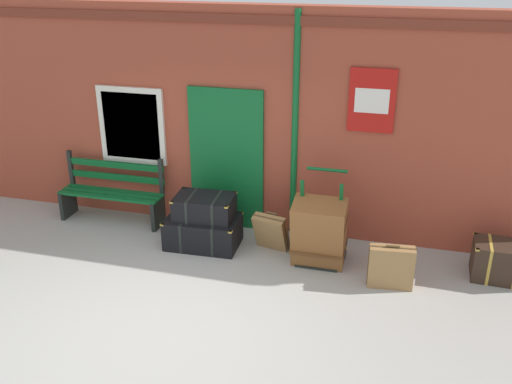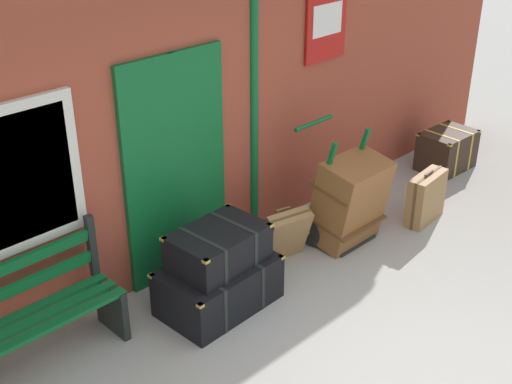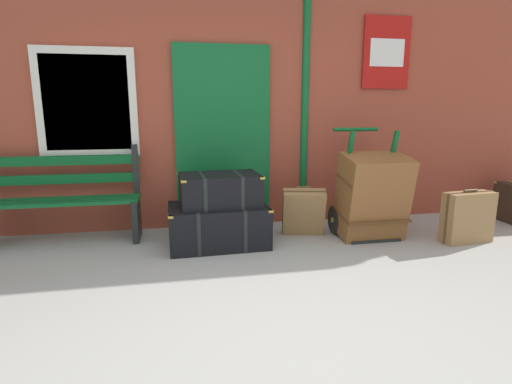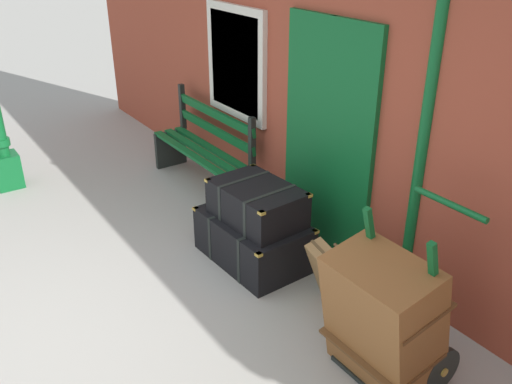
{
  "view_description": "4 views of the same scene",
  "coord_description": "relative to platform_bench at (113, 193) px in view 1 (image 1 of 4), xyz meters",
  "views": [
    {
      "loc": [
        2.33,
        -4.89,
        3.84
      ],
      "look_at": [
        0.52,
        1.89,
        0.83
      ],
      "focal_mm": 39.57,
      "sensor_mm": 36.0,
      "label": 1
    },
    {
      "loc": [
        -3.41,
        -1.96,
        3.62
      ],
      "look_at": [
        0.42,
        1.91,
        0.83
      ],
      "focal_mm": 47.77,
      "sensor_mm": 36.0,
      "label": 2
    },
    {
      "loc": [
        -0.58,
        -2.25,
        1.4
      ],
      "look_at": [
        0.18,
        1.7,
        0.55
      ],
      "focal_mm": 28.1,
      "sensor_mm": 36.0,
      "label": 3
    },
    {
      "loc": [
        3.26,
        -0.64,
        2.75
      ],
      "look_at": [
        -0.27,
        1.81,
        0.63
      ],
      "focal_mm": 38.34,
      "sensor_mm": 36.0,
      "label": 4
    }
  ],
  "objects": [
    {
      "name": "steamer_trunk_base",
      "position": [
        1.61,
        -0.43,
        -0.23
      ],
      "size": [
        1.03,
        0.69,
        0.43
      ],
      "color": "black",
      "rests_on": "ground"
    },
    {
      "name": "large_brown_trunk",
      "position": [
        3.25,
        -0.54,
        0.03
      ],
      "size": [
        0.7,
        0.59,
        0.94
      ],
      "color": "brown",
      "rests_on": "ground"
    },
    {
      "name": "corner_trunk",
      "position": [
        5.53,
        -0.28,
        -0.2
      ],
      "size": [
        0.71,
        0.51,
        0.49
      ],
      "color": "#332319",
      "rests_on": "ground"
    },
    {
      "name": "steamer_trunk_middle",
      "position": [
        1.63,
        -0.4,
        0.14
      ],
      "size": [
        0.84,
        0.59,
        0.33
      ],
      "color": "black",
      "rests_on": "steamer_trunk_base"
    },
    {
      "name": "platform_bench",
      "position": [
        0.0,
        0.0,
        0.0
      ],
      "size": [
        1.6,
        0.43,
        1.01
      ],
      "color": "#0F5B28",
      "rests_on": "ground"
    },
    {
      "name": "suitcase_umber",
      "position": [
        2.56,
        -0.32,
        -0.17
      ],
      "size": [
        0.51,
        0.41,
        0.56
      ],
      "color": "olive",
      "rests_on": "ground"
    },
    {
      "name": "ground_plane",
      "position": [
        1.82,
        -2.16,
        -0.44
      ],
      "size": [
        60.0,
        60.0,
        0.0
      ],
      "primitive_type": "plane",
      "color": "#A3A099"
    },
    {
      "name": "suitcase_beige",
      "position": [
        4.2,
        -0.84,
        -0.18
      ],
      "size": [
        0.56,
        0.25,
        0.58
      ],
      "color": "olive",
      "rests_on": "ground"
    },
    {
      "name": "brick_facade",
      "position": [
        1.81,
        0.44,
        1.15
      ],
      "size": [
        10.4,
        0.35,
        3.2
      ],
      "color": "#9E422D",
      "rests_on": "ground"
    },
    {
      "name": "porters_trolley",
      "position": [
        3.25,
        -0.36,
        -0.18
      ],
      "size": [
        0.71,
        0.68,
        1.18
      ],
      "color": "black",
      "rests_on": "ground"
    }
  ]
}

